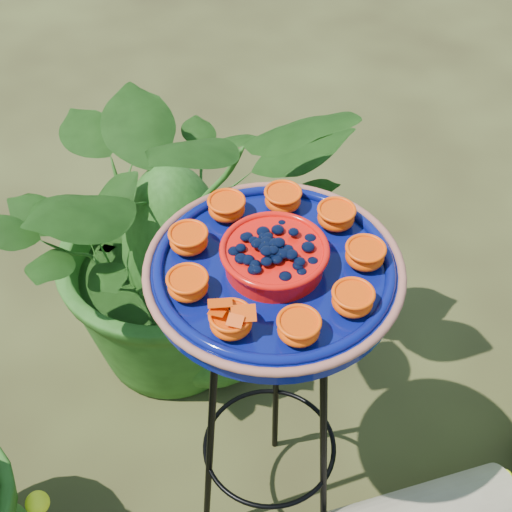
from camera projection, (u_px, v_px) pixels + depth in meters
The scene contains 3 objects.
tripod_stand at pixel (271, 391), 1.43m from camera, with size 0.39×0.39×0.82m.
feeder_dish at pixel (274, 267), 1.18m from camera, with size 0.54×0.54×0.10m.
shrub_back_left at pixel (173, 224), 1.82m from camera, with size 0.85×0.74×0.94m, color #1E4612.
Camera 1 is at (0.27, -0.58, 1.71)m, focal length 50.00 mm.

